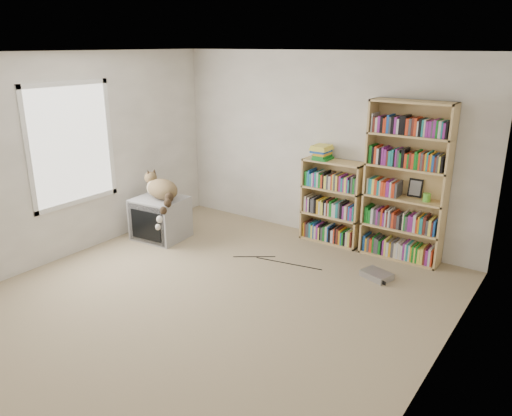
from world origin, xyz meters
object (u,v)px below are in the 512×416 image
Objects in this scene: bookcase_tall at (406,187)px; dvd_player at (377,275)px; bookcase_short at (333,205)px; crt_tv at (161,218)px; cat at (162,193)px.

dvd_player is at bearing -90.48° from bookcase_tall.
bookcase_short is 1.30m from dvd_player.
bookcase_short is at bearing 26.41° from crt_tv.
crt_tv is at bearing 163.35° from cat.
cat is 2.97m from dvd_player.
bookcase_tall is at bearing 17.26° from crt_tv.
cat is at bearing -150.74° from dvd_player.
cat is 0.64× the size of bookcase_short.
bookcase_tall is 1.15m from dvd_player.
cat reaches higher than crt_tv.
dvd_player is (0.96, -0.73, -0.48)m from bookcase_short.
bookcase_short is at bearing 160.75° from dvd_player.
bookcase_tall is 1.74× the size of bookcase_short.
bookcase_short is (1.89, 1.29, -0.16)m from cat.
crt_tv is at bearing -157.11° from bookcase_tall.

